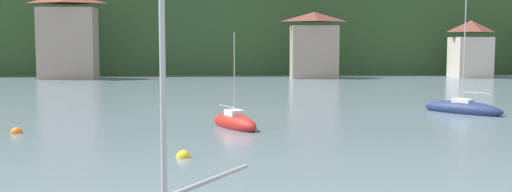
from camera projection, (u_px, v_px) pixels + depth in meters
wooded_hillside at (154, 24)px, 120.07m from camera, size 352.00×73.76×43.59m
shore_building_west at (68, 37)px, 71.84m from camera, size 7.11×3.66×10.44m
shore_building_westcentral at (314, 46)px, 73.61m from camera, size 6.05×3.60×8.26m
shore_building_central at (470, 50)px, 75.19m from camera, size 4.66×4.46×7.27m
sailboat_far_7 at (235, 123)px, 31.13m from camera, size 2.99×4.27×5.32m
sailboat_far_9 at (463, 109)px, 37.54m from camera, size 4.48×5.08×7.64m
mooring_buoy_mid at (17, 133)px, 29.29m from camera, size 0.59×0.59×0.59m
mooring_buoy_far at (183, 157)px, 23.15m from camera, size 0.58×0.58×0.58m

